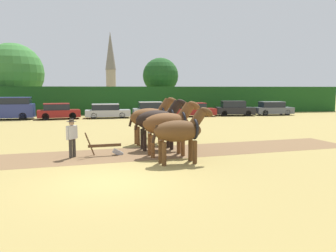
{
  "coord_description": "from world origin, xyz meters",
  "views": [
    {
      "loc": [
        0.02,
        -10.31,
        2.93
      ],
      "look_at": [
        2.92,
        5.43,
        1.1
      ],
      "focal_mm": 35.0,
      "sensor_mm": 36.0,
      "label": 1
    }
  ],
  "objects_px": {
    "plow": "(108,148)",
    "farmer_at_plow": "(72,135)",
    "draft_horse_lead_right": "(169,124)",
    "parked_car_left": "(58,111)",
    "farmer_beside_team": "(150,121)",
    "draft_horse_trail_right": "(151,117)",
    "parked_van": "(7,108)",
    "draft_horse_trail_left": "(159,120)",
    "parked_car_center": "(152,110)",
    "parked_car_center_right": "(194,110)",
    "draft_horse_lead_left": "(180,131)",
    "tree_center": "(161,76)",
    "parked_car_right": "(234,109)",
    "parked_car_far_right": "(273,109)",
    "church_spire": "(111,65)",
    "parked_car_center_left": "(107,111)",
    "tree_center_left": "(13,73)"
  },
  "relations": [
    {
      "from": "tree_center",
      "to": "parked_car_left",
      "type": "distance_m",
      "value": 15.34
    },
    {
      "from": "draft_horse_trail_left",
      "to": "parked_van",
      "type": "bearing_deg",
      "value": 117.21
    },
    {
      "from": "draft_horse_trail_right",
      "to": "plow",
      "type": "relative_size",
      "value": 1.63
    },
    {
      "from": "farmer_at_plow",
      "to": "parked_car_right",
      "type": "height_order",
      "value": "farmer_at_plow"
    },
    {
      "from": "parked_van",
      "to": "parked_car_left",
      "type": "height_order",
      "value": "parked_van"
    },
    {
      "from": "plow",
      "to": "farmer_at_plow",
      "type": "relative_size",
      "value": 1.02
    },
    {
      "from": "parked_van",
      "to": "parked_car_far_right",
      "type": "xyz_separation_m",
      "value": [
        27.56,
        0.45,
        -0.37
      ]
    },
    {
      "from": "draft_horse_trail_left",
      "to": "draft_horse_trail_right",
      "type": "height_order",
      "value": "draft_horse_trail_right"
    },
    {
      "from": "farmer_beside_team",
      "to": "tree_center_left",
      "type": "bearing_deg",
      "value": 162.3
    },
    {
      "from": "farmer_beside_team",
      "to": "parked_car_left",
      "type": "height_order",
      "value": "farmer_beside_team"
    },
    {
      "from": "draft_horse_lead_right",
      "to": "parked_car_center_left",
      "type": "bearing_deg",
      "value": 91.28
    },
    {
      "from": "parked_car_right",
      "to": "parked_car_center",
      "type": "bearing_deg",
      "value": -167.38
    },
    {
      "from": "plow",
      "to": "farmer_beside_team",
      "type": "bearing_deg",
      "value": 56.21
    },
    {
      "from": "draft_horse_lead_right",
      "to": "parked_car_left",
      "type": "height_order",
      "value": "draft_horse_lead_right"
    },
    {
      "from": "draft_horse_trail_left",
      "to": "parked_car_center",
      "type": "distance_m",
      "value": 17.86
    },
    {
      "from": "parked_van",
      "to": "tree_center",
      "type": "bearing_deg",
      "value": 24.32
    },
    {
      "from": "tree_center",
      "to": "draft_horse_lead_right",
      "type": "xyz_separation_m",
      "value": [
        -4.21,
        -28.37,
        -3.16
      ]
    },
    {
      "from": "draft_horse_lead_right",
      "to": "draft_horse_trail_left",
      "type": "bearing_deg",
      "value": 89.93
    },
    {
      "from": "church_spire",
      "to": "farmer_at_plow",
      "type": "xyz_separation_m",
      "value": [
        -2.41,
        -66.62,
        -7.67
      ]
    },
    {
      "from": "farmer_beside_team",
      "to": "parked_van",
      "type": "xyz_separation_m",
      "value": [
        -11.9,
        13.98,
        0.1
      ]
    },
    {
      "from": "parked_car_center_right",
      "to": "parked_van",
      "type": "bearing_deg",
      "value": -179.54
    },
    {
      "from": "parked_car_right",
      "to": "farmer_at_plow",
      "type": "bearing_deg",
      "value": -118.68
    },
    {
      "from": "church_spire",
      "to": "parked_car_center",
      "type": "distance_m",
      "value": 48.44
    },
    {
      "from": "draft_horse_lead_left",
      "to": "parked_car_center_right",
      "type": "xyz_separation_m",
      "value": [
        6.17,
        21.18,
        -0.58
      ]
    },
    {
      "from": "draft_horse_trail_right",
      "to": "parked_car_center",
      "type": "bearing_deg",
      "value": 75.7
    },
    {
      "from": "draft_horse_trail_left",
      "to": "farmer_beside_team",
      "type": "bearing_deg",
      "value": 83.12
    },
    {
      "from": "draft_horse_trail_left",
      "to": "draft_horse_trail_right",
      "type": "bearing_deg",
      "value": 89.86
    },
    {
      "from": "parked_car_center_right",
      "to": "draft_horse_trail_right",
      "type": "bearing_deg",
      "value": -112.67
    },
    {
      "from": "parked_car_left",
      "to": "draft_horse_lead_left",
      "type": "bearing_deg",
      "value": -80.04
    },
    {
      "from": "parked_car_center_left",
      "to": "farmer_beside_team",
      "type": "bearing_deg",
      "value": -81.04
    },
    {
      "from": "draft_horse_lead_right",
      "to": "draft_horse_trail_right",
      "type": "bearing_deg",
      "value": 89.89
    },
    {
      "from": "farmer_beside_team",
      "to": "parked_van",
      "type": "bearing_deg",
      "value": 172.76
    },
    {
      "from": "draft_horse_lead_right",
      "to": "draft_horse_trail_left",
      "type": "height_order",
      "value": "draft_horse_trail_left"
    },
    {
      "from": "church_spire",
      "to": "plow",
      "type": "xyz_separation_m",
      "value": [
        -0.92,
        -66.47,
        -8.3
      ]
    },
    {
      "from": "plow",
      "to": "parked_car_center",
      "type": "distance_m",
      "value": 19.33
    },
    {
      "from": "parked_car_right",
      "to": "parked_car_far_right",
      "type": "distance_m",
      "value": 4.5
    },
    {
      "from": "parked_car_right",
      "to": "draft_horse_trail_right",
      "type": "bearing_deg",
      "value": -115.08
    },
    {
      "from": "parked_car_center_right",
      "to": "draft_horse_lead_left",
      "type": "bearing_deg",
      "value": -106.78
    },
    {
      "from": "church_spire",
      "to": "draft_horse_lead_right",
      "type": "relative_size",
      "value": 5.94
    },
    {
      "from": "farmer_beside_team",
      "to": "draft_horse_trail_left",
      "type": "bearing_deg",
      "value": -47.9
    },
    {
      "from": "draft_horse_trail_right",
      "to": "farmer_beside_team",
      "type": "relative_size",
      "value": 1.61
    },
    {
      "from": "parked_car_center_right",
      "to": "draft_horse_lead_right",
      "type": "bearing_deg",
      "value": -108.48
    },
    {
      "from": "church_spire",
      "to": "draft_horse_trail_left",
      "type": "height_order",
      "value": "church_spire"
    },
    {
      "from": "parked_car_far_right",
      "to": "church_spire",
      "type": "bearing_deg",
      "value": 112.38
    },
    {
      "from": "parked_car_left",
      "to": "draft_horse_trail_right",
      "type": "bearing_deg",
      "value": -76.41
    },
    {
      "from": "parked_car_center_right",
      "to": "parked_car_right",
      "type": "bearing_deg",
      "value": 2.47
    },
    {
      "from": "draft_horse_lead_left",
      "to": "farmer_beside_team",
      "type": "height_order",
      "value": "draft_horse_lead_left"
    },
    {
      "from": "draft_horse_lead_right",
      "to": "farmer_at_plow",
      "type": "xyz_separation_m",
      "value": [
        -4.13,
        0.33,
        -0.45
      ]
    },
    {
      "from": "farmer_at_plow",
      "to": "parked_car_center",
      "type": "distance_m",
      "value": 19.88
    },
    {
      "from": "farmer_at_plow",
      "to": "parked_van",
      "type": "bearing_deg",
      "value": 150.59
    }
  ]
}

